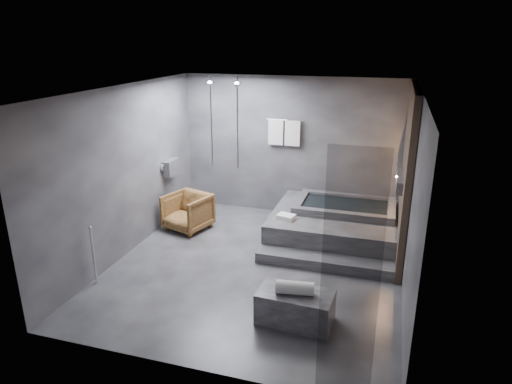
% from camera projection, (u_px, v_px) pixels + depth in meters
% --- Properties ---
extents(room, '(5.00, 5.04, 2.82)m').
position_uv_depth(room, '(286.00, 161.00, 6.91)').
color(room, '#28282A').
rests_on(room, ground).
extents(tub_deck, '(2.20, 2.00, 0.50)m').
position_uv_depth(tub_deck, '(334.00, 225.00, 8.31)').
color(tub_deck, '#2D2D2F').
rests_on(tub_deck, ground).
extents(tub_step, '(2.20, 0.36, 0.18)m').
position_uv_depth(tub_step, '(324.00, 262.00, 7.29)').
color(tub_step, '#2D2D2F').
rests_on(tub_step, ground).
extents(concrete_bench, '(0.99, 0.58, 0.43)m').
position_uv_depth(concrete_bench, '(295.00, 307.00, 5.87)').
color(concrete_bench, '#363639').
rests_on(concrete_bench, ground).
extents(driftwood_chair, '(0.94, 0.96, 0.70)m').
position_uv_depth(driftwood_chair, '(188.00, 212.00, 8.68)').
color(driftwood_chair, '#422710').
rests_on(driftwood_chair, ground).
extents(rolled_towel, '(0.50, 0.24, 0.17)m').
position_uv_depth(rolled_towel, '(295.00, 288.00, 5.74)').
color(rolled_towel, white).
rests_on(rolled_towel, concrete_bench).
extents(deck_towel, '(0.33, 0.28, 0.08)m').
position_uv_depth(deck_towel, '(286.00, 217.00, 7.94)').
color(deck_towel, white).
rests_on(deck_towel, tub_deck).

